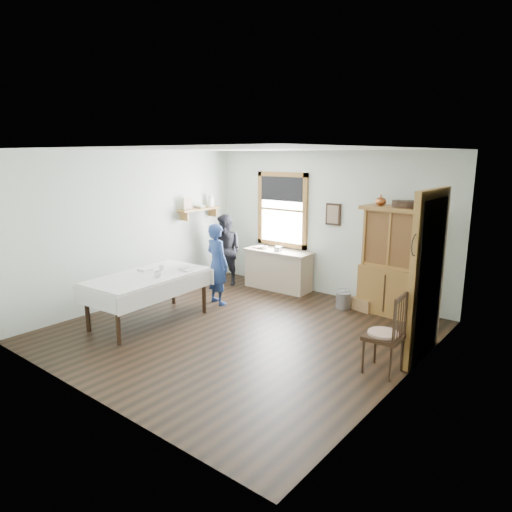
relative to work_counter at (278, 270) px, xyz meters
name	(u,v)px	position (x,y,z in m)	size (l,w,h in m)	color
room	(240,244)	(0.88, -2.19, 0.96)	(5.01, 5.01, 2.70)	black
window	(282,205)	(-0.12, 0.28, 1.24)	(1.18, 0.07, 1.48)	white
doorway	(429,272)	(3.34, -1.34, 0.77)	(0.09, 1.14, 2.22)	#463932
wall_shelf	(200,208)	(-1.49, -0.65, 1.18)	(0.24, 1.00, 0.44)	olive
framed_picture	(333,214)	(1.03, 0.27, 1.16)	(0.30, 0.04, 0.40)	black
rug_beater	(417,235)	(3.33, -1.89, 1.33)	(0.27, 0.27, 0.01)	black
work_counter	(278,270)	(0.00, 0.00, 0.00)	(1.37, 0.52, 0.78)	tan
china_hutch	(392,261)	(2.31, -0.01, 0.51)	(1.06, 0.50, 1.80)	olive
dining_table	(149,298)	(-0.54, -2.78, 0.00)	(1.02, 1.94, 0.78)	silver
spindle_chair	(384,333)	(3.10, -2.09, 0.12)	(0.47, 0.47, 1.03)	black
pail	(343,300)	(1.58, -0.24, -0.25)	(0.26, 0.26, 0.28)	gray
wicker_basket	(364,304)	(1.92, -0.11, -0.28)	(0.36, 0.26, 0.21)	#9B7046
woman_blue	(217,267)	(-0.31, -1.42, 0.28)	(0.49, 0.32, 1.35)	navy
figure_dark	(226,253)	(-1.02, -0.40, 0.28)	(0.65, 0.51, 1.34)	black
table_cup_a	(158,274)	(-0.31, -2.76, 0.43)	(0.12, 0.12, 0.09)	white
table_cup_b	(161,268)	(-0.58, -2.46, 0.43)	(0.09, 0.09, 0.08)	white
table_bowl	(184,268)	(-0.33, -2.19, 0.41)	(0.20, 0.20, 0.05)	white
counter_book	(255,247)	(-0.56, -0.04, 0.40)	(0.16, 0.21, 0.02)	#7D6A53
counter_bowl	(263,247)	(-0.33, -0.06, 0.42)	(0.18, 0.18, 0.06)	white
shelf_bowl	(201,207)	(-1.49, -0.64, 1.21)	(0.22, 0.22, 0.05)	white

